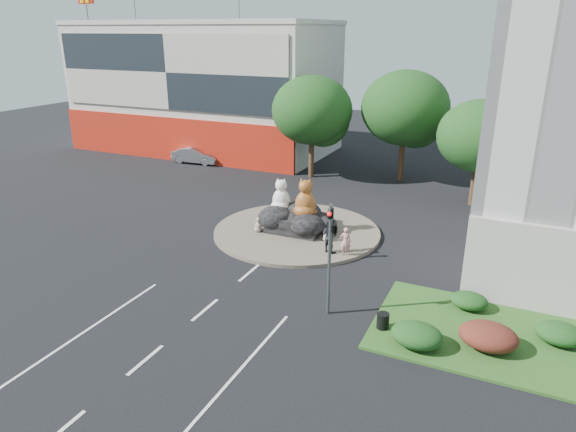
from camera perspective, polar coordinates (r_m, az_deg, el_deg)
name	(u,v)px	position (r m, az deg, el deg)	size (l,w,h in m)	color
ground	(205,310)	(23.20, -9.20, -10.27)	(120.00, 120.00, 0.00)	black
roundabout_island	(297,231)	(31.05, 0.99, -1.71)	(10.00, 10.00, 0.20)	brown
rock_plinth	(297,223)	(30.85, 0.99, -0.76)	(3.20, 2.60, 0.90)	black
shophouse_block	(205,87)	(53.56, -9.21, 13.99)	(25.20, 12.30, 17.40)	beige
grass_verge	(502,338)	(22.59, 22.68, -12.44)	(10.00, 6.00, 0.12)	#22501A
tree_left	(313,113)	(41.97, 2.80, 11.31)	(6.46, 6.46, 8.27)	#382314
tree_mid	(406,112)	(41.80, 12.98, 11.23)	(6.84, 6.84, 8.76)	#382314
tree_right	(481,139)	(37.22, 20.62, 7.97)	(5.70, 5.70, 7.30)	#382314
hedge_near_green	(417,335)	(20.77, 14.12, -12.73)	(2.00, 1.60, 0.90)	#103513
hedge_red	(488,336)	(21.44, 21.37, -12.34)	(2.20, 1.76, 0.99)	#471C13
hedge_mid_green	(560,334)	(22.92, 27.97, -11.48)	(1.80, 1.44, 0.81)	#103513
hedge_back_green	(469,301)	(23.98, 19.47, -8.87)	(1.60, 1.28, 0.72)	#103513
traffic_light	(332,237)	(21.09, 4.95, -2.29)	(0.44, 1.24, 5.00)	#595B60
street_lamp	(543,198)	(25.44, 26.49, 1.79)	(2.34, 0.22, 8.06)	#595B60
cat_white	(281,195)	(31.22, -0.76, 2.39)	(1.25, 1.08, 2.08)	white
cat_tabby	(306,197)	(30.22, 1.96, 2.07)	(1.42, 1.23, 2.37)	#C45A28
kitten_calico	(258,224)	(30.66, -3.32, -0.90)	(0.56, 0.48, 0.93)	beige
kitten_white	(327,234)	(29.35, 4.35, -2.03)	(0.49, 0.42, 0.81)	beige
pedestrian_pink	(346,241)	(27.49, 6.42, -2.81)	(0.58, 0.38, 1.58)	#D78B8C
pedestrian_dark	(330,235)	(27.77, 4.64, -2.17)	(0.91, 0.71, 1.88)	black
parked_car	(196,155)	(48.07, -10.17, 6.66)	(1.56, 4.47, 1.47)	#96999D
litter_bin	(383,321)	(21.64, 10.50, -11.37)	(0.51, 0.51, 0.65)	black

